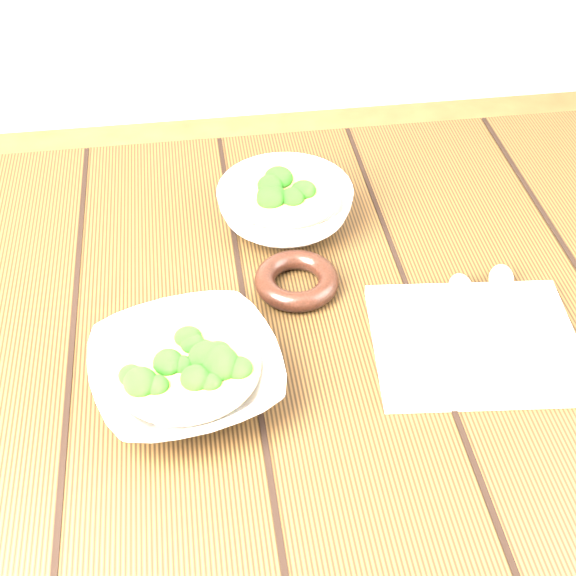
{
  "coord_description": "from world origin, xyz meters",
  "views": [
    {
      "loc": [
        -0.07,
        -0.67,
        1.41
      ],
      "look_at": [
        0.03,
        -0.01,
        0.8
      ],
      "focal_mm": 50.0,
      "sensor_mm": 36.0,
      "label": 1
    }
  ],
  "objects_px": {
    "table": "(265,384)",
    "soup_bowl_back": "(285,205)",
    "trivet": "(297,280)",
    "napkin": "(475,342)",
    "soup_bowl_front": "(187,372)"
  },
  "relations": [
    {
      "from": "soup_bowl_front",
      "to": "soup_bowl_back",
      "type": "xyz_separation_m",
      "value": [
        0.14,
        0.27,
        0.0
      ]
    },
    {
      "from": "soup_bowl_front",
      "to": "soup_bowl_back",
      "type": "distance_m",
      "value": 0.31
    },
    {
      "from": "soup_bowl_back",
      "to": "trivet",
      "type": "xyz_separation_m",
      "value": [
        -0.0,
        -0.13,
        -0.02
      ]
    },
    {
      "from": "trivet",
      "to": "table",
      "type": "bearing_deg",
      "value": -136.73
    },
    {
      "from": "soup_bowl_front",
      "to": "soup_bowl_back",
      "type": "bearing_deg",
      "value": 62.26
    },
    {
      "from": "soup_bowl_front",
      "to": "napkin",
      "type": "distance_m",
      "value": 0.32
    },
    {
      "from": "table",
      "to": "soup_bowl_back",
      "type": "relative_size",
      "value": 5.73
    },
    {
      "from": "table",
      "to": "soup_bowl_front",
      "type": "bearing_deg",
      "value": -133.1
    },
    {
      "from": "soup_bowl_back",
      "to": "trivet",
      "type": "distance_m",
      "value": 0.13
    },
    {
      "from": "trivet",
      "to": "napkin",
      "type": "height_order",
      "value": "trivet"
    },
    {
      "from": "soup_bowl_back",
      "to": "trivet",
      "type": "relative_size",
      "value": 2.04
    },
    {
      "from": "table",
      "to": "soup_bowl_front",
      "type": "relative_size",
      "value": 5.18
    },
    {
      "from": "soup_bowl_front",
      "to": "napkin",
      "type": "bearing_deg",
      "value": 3.07
    },
    {
      "from": "table",
      "to": "soup_bowl_front",
      "type": "distance_m",
      "value": 0.2
    },
    {
      "from": "table",
      "to": "soup_bowl_back",
      "type": "xyz_separation_m",
      "value": [
        0.05,
        0.17,
        0.15
      ]
    }
  ]
}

